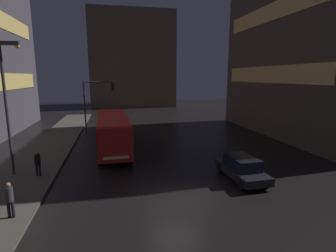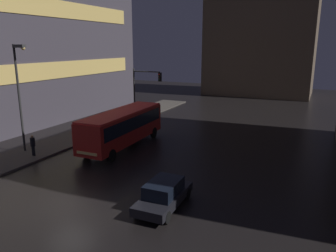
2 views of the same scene
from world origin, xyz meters
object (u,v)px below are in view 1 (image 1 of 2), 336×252
object	(u,v)px
pedestrian_mid	(9,197)
street_lamp_sidewalk	(8,90)
pedestrian_near	(37,161)
bus_near	(113,130)
car_taxi	(242,168)
traffic_light_main	(95,98)

from	to	relation	value
pedestrian_mid	street_lamp_sidewalk	xyz separation A→B (m)	(-1.68, 5.99, 4.61)
pedestrian_near	street_lamp_sidewalk	xyz separation A→B (m)	(-1.49, 0.64, 4.61)
bus_near	car_taxi	bearing A→B (deg)	131.87
pedestrian_near	pedestrian_mid	xyz separation A→B (m)	(0.19, -5.35, 0.01)
bus_near	traffic_light_main	xyz separation A→B (m)	(-1.88, 6.96, 2.30)
pedestrian_mid	traffic_light_main	size ratio (longest dim) A/B	0.27
bus_near	car_taxi	size ratio (longest dim) A/B	2.35
car_taxi	street_lamp_sidewalk	world-z (taller)	street_lamp_sidewalk
pedestrian_mid	traffic_light_main	distance (m)	18.27
bus_near	street_lamp_sidewalk	size ratio (longest dim) A/B	1.20
bus_near	pedestrian_near	world-z (taller)	bus_near
bus_near	street_lamp_sidewalk	bearing A→B (deg)	35.17
bus_near	pedestrian_mid	distance (m)	11.82
car_taxi	traffic_light_main	bearing A→B (deg)	-58.92
car_taxi	pedestrian_mid	distance (m)	13.03
bus_near	pedestrian_mid	xyz separation A→B (m)	(-4.67, -10.82, -0.82)
bus_near	street_lamp_sidewalk	world-z (taller)	street_lamp_sidewalk
bus_near	pedestrian_near	xyz separation A→B (m)	(-4.86, -5.47, -0.83)
pedestrian_mid	pedestrian_near	bearing A→B (deg)	-158.99
street_lamp_sidewalk	traffic_light_main	bearing A→B (deg)	69.21
bus_near	street_lamp_sidewalk	distance (m)	8.83
car_taxi	street_lamp_sidewalk	bearing A→B (deg)	-15.92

